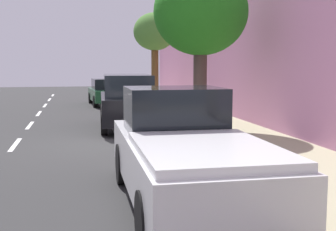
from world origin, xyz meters
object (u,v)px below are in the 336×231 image
object	(u,v)px
bicycle_at_curb	(164,139)
pedestrian_on_phone	(155,84)
street_tree_mid_block	(201,13)
cyclist_with_backpack	(176,116)
parked_sedan_green_far	(107,92)
street_tree_far_end	(155,33)
parked_pickup_white_second	(184,153)
parked_suv_black_mid	(127,101)

from	to	relation	value
bicycle_at_curb	pedestrian_on_phone	xyz separation A→B (m)	(2.54, 15.89, 0.73)
street_tree_mid_block	cyclist_with_backpack	bearing A→B (deg)	-115.65
parked_sedan_green_far	street_tree_far_end	bearing A→B (deg)	-47.82
street_tree_mid_block	street_tree_far_end	xyz separation A→B (m)	(-0.00, 8.78, -0.07)
bicycle_at_curb	street_tree_mid_block	bearing A→B (deg)	57.81
parked_pickup_white_second	pedestrian_on_phone	xyz separation A→B (m)	(3.08, 20.32, 0.19)
parked_sedan_green_far	cyclist_with_backpack	bearing A→B (deg)	-86.80
cyclist_with_backpack	pedestrian_on_phone	bearing A→B (deg)	81.91
parked_sedan_green_far	bicycle_at_curb	distance (m)	14.29
pedestrian_on_phone	parked_pickup_white_second	bearing A→B (deg)	-98.61
pedestrian_on_phone	street_tree_far_end	bearing A→B (deg)	-99.94
parked_sedan_green_far	street_tree_mid_block	world-z (taller)	street_tree_mid_block
bicycle_at_curb	street_tree_far_end	world-z (taller)	street_tree_far_end
cyclist_with_backpack	street_tree_far_end	xyz separation A→B (m)	(1.57, 12.06, 2.94)
parked_pickup_white_second	pedestrian_on_phone	world-z (taller)	parked_pickup_white_second
cyclist_with_backpack	street_tree_mid_block	bearing A→B (deg)	64.35
bicycle_at_curb	parked_sedan_green_far	bearing A→B (deg)	92.42
bicycle_at_curb	cyclist_with_backpack	bearing A→B (deg)	-63.26
parked_suv_black_mid	street_tree_mid_block	world-z (taller)	street_tree_mid_block
parked_pickup_white_second	cyclist_with_backpack	bearing A→B (deg)	79.29
cyclist_with_backpack	street_tree_mid_block	world-z (taller)	street_tree_mid_block
parked_suv_black_mid	parked_sedan_green_far	distance (m)	9.58
parked_suv_black_mid	parked_sedan_green_far	size ratio (longest dim) A/B	1.06
cyclist_with_backpack	street_tree_mid_block	size ratio (longest dim) A/B	0.31
parked_sedan_green_far	bicycle_at_curb	bearing A→B (deg)	-87.58
parked_suv_black_mid	parked_pickup_white_second	bearing A→B (deg)	-90.41
pedestrian_on_phone	parked_suv_black_mid	bearing A→B (deg)	-105.04
parked_pickup_white_second	parked_suv_black_mid	bearing A→B (deg)	89.59
parked_sedan_green_far	pedestrian_on_phone	size ratio (longest dim) A/B	2.70
cyclist_with_backpack	street_tree_far_end	bearing A→B (deg)	82.56
cyclist_with_backpack	pedestrian_on_phone	world-z (taller)	pedestrian_on_phone
street_tree_far_end	pedestrian_on_phone	xyz separation A→B (m)	(0.75, 4.27, -2.88)
bicycle_at_curb	parked_suv_black_mid	bearing A→B (deg)	95.75
parked_pickup_white_second	street_tree_mid_block	xyz separation A→B (m)	(2.33, 7.27, 3.14)
street_tree_mid_block	pedestrian_on_phone	bearing A→B (deg)	86.72
street_tree_far_end	pedestrian_on_phone	world-z (taller)	street_tree_far_end
parked_pickup_white_second	street_tree_far_end	distance (m)	16.51
parked_suv_black_mid	street_tree_far_end	distance (m)	7.87
parked_sedan_green_far	street_tree_mid_block	xyz separation A→B (m)	(2.39, -11.42, 3.29)
parked_suv_black_mid	cyclist_with_backpack	bearing A→B (deg)	-82.33
cyclist_with_backpack	pedestrian_on_phone	size ratio (longest dim) A/B	1.01
street_tree_far_end	parked_suv_black_mid	bearing A→B (deg)	-108.07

